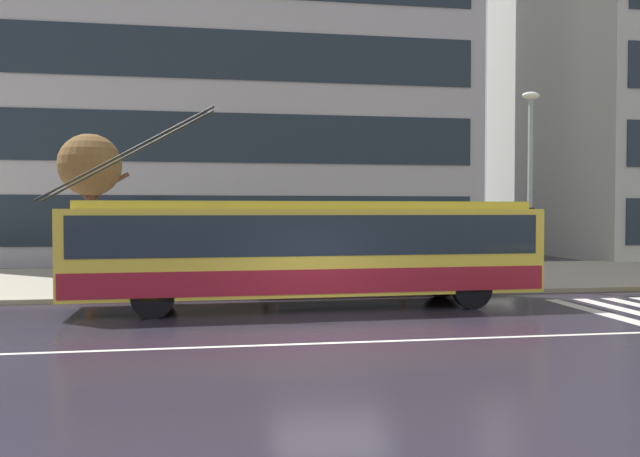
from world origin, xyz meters
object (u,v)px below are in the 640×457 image
(trolleybus, at_px, (308,249))
(street_lamp, at_px, (530,171))
(pedestrian_at_shelter, at_px, (162,236))
(street_tree_bare, at_px, (90,168))
(bus_shelter, at_px, (214,226))
(pedestrian_approaching_curb, at_px, (266,235))
(pedestrian_walking_past, at_px, (404,255))

(trolleybus, bearing_deg, street_lamp, 17.24)
(pedestrian_at_shelter, height_order, street_tree_bare, street_tree_bare)
(pedestrian_at_shelter, relative_size, street_lamp, 0.31)
(pedestrian_at_shelter, distance_m, street_tree_bare, 3.14)
(bus_shelter, bearing_deg, street_tree_bare, 172.68)
(pedestrian_approaching_curb, bearing_deg, bus_shelter, -168.94)
(pedestrian_at_shelter, distance_m, pedestrian_approaching_curb, 3.35)
(trolleybus, xyz_separation_m, bus_shelter, (-2.52, 3.81, 0.52))
(street_lamp, distance_m, street_tree_bare, 14.17)
(pedestrian_at_shelter, height_order, street_lamp, street_lamp)
(bus_shelter, bearing_deg, pedestrian_approaching_curb, 11.06)
(trolleybus, height_order, bus_shelter, trolleybus)
(bus_shelter, xyz_separation_m, pedestrian_approaching_curb, (1.68, 0.33, -0.31))
(bus_shelter, distance_m, street_lamp, 10.39)
(pedestrian_approaching_curb, distance_m, street_lamp, 8.89)
(street_lamp, height_order, street_tree_bare, street_lamp)
(bus_shelter, distance_m, pedestrian_approaching_curb, 1.74)
(bus_shelter, relative_size, pedestrian_walking_past, 2.52)
(bus_shelter, xyz_separation_m, street_tree_bare, (-3.91, 0.50, 1.87))
(trolleybus, bearing_deg, street_tree_bare, 146.15)
(bus_shelter, xyz_separation_m, pedestrian_at_shelter, (-1.67, 0.47, -0.32))
(pedestrian_at_shelter, bearing_deg, pedestrian_approaching_curb, -2.36)
(pedestrian_approaching_curb, height_order, street_lamp, street_lamp)
(trolleybus, relative_size, pedestrian_at_shelter, 6.66)
(pedestrian_approaching_curb, height_order, pedestrian_walking_past, pedestrian_approaching_curb)
(trolleybus, xyz_separation_m, pedestrian_at_shelter, (-4.19, 4.28, 0.19))
(trolleybus, bearing_deg, pedestrian_approaching_curb, 101.55)
(trolleybus, distance_m, bus_shelter, 4.60)
(pedestrian_at_shelter, height_order, pedestrian_walking_past, pedestrian_at_shelter)
(bus_shelter, height_order, street_lamp, street_lamp)
(bus_shelter, distance_m, pedestrian_at_shelter, 1.76)
(pedestrian_walking_past, bearing_deg, bus_shelter, 176.30)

